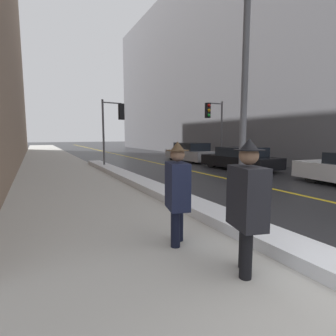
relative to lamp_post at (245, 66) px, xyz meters
name	(u,v)px	position (x,y,z in m)	size (l,w,h in m)	color
sidewalk_slab	(58,167)	(-2.33, 12.67, -3.05)	(4.00, 80.00, 0.01)	#B2AFA8
road_centre_stripe	(152,162)	(3.67, 12.67, -3.06)	(0.16, 80.00, 0.00)	gold
snow_bank_curb	(144,184)	(-0.11, 4.77, -2.95)	(0.74, 17.42, 0.21)	white
building_facade_right	(204,71)	(12.67, 19.67, 5.39)	(6.00, 36.00, 16.89)	slate
lamp_post	(245,66)	(0.00, 0.00, 0.00)	(0.28, 0.28, 5.14)	#515156
traffic_light_near	(114,119)	(0.58, 10.89, -0.34)	(1.31, 0.42, 3.76)	#515156
traffic_light_far	(213,119)	(6.45, 9.58, -0.21)	(1.31, 0.32, 3.93)	#515156
pedestrian_in_glasses	(247,202)	(-1.12, -1.33, -2.09)	(0.44, 0.61, 1.77)	black
pedestrian_in_fedora	(177,189)	(-1.46, -0.11, -2.12)	(0.43, 0.59, 1.71)	black
parked_car_black	(240,159)	(6.32, 6.95, -2.49)	(2.14, 4.42, 1.21)	black
parked_car_silver	(191,153)	(6.43, 12.15, -2.45)	(1.79, 4.61, 1.31)	#B2B2B7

